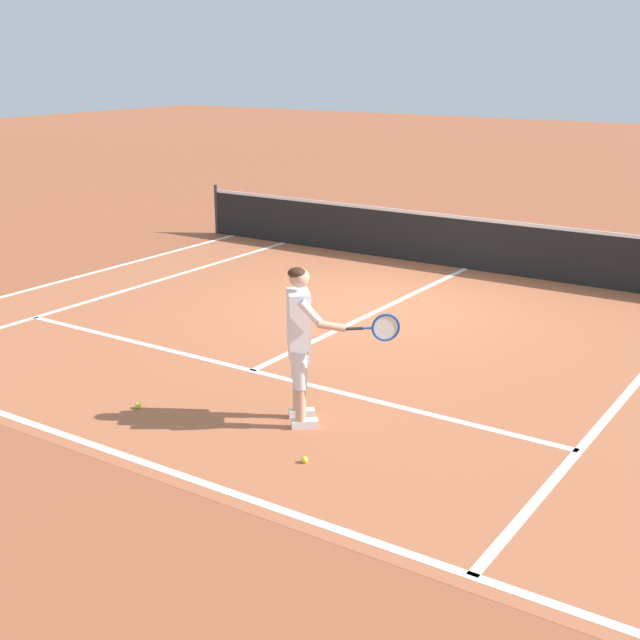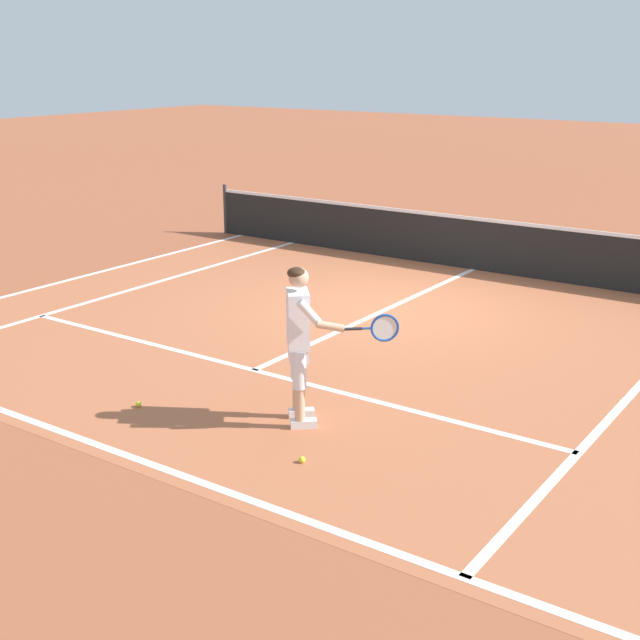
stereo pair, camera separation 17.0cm
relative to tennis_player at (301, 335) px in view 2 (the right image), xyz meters
The scene contains 12 objects.
ground_plane 4.65m from the tennis_player, 108.23° to the left, with size 80.00×80.00×0.00m, color #9E5133.
court_inner_surface 3.34m from the tennis_player, 116.41° to the left, with size 10.98×9.38×0.00m, color #B2603D.
line_baseline 2.38m from the tennis_player, 131.07° to the right, with size 10.98×0.10×0.01m, color white.
line_service 1.97m from the tennis_player, 146.21° to the left, with size 8.23×0.10×0.01m, color white.
line_centre_service 4.50m from the tennis_player, 108.89° to the left, with size 0.10×6.40×0.01m, color white.
line_singles_left 6.31m from the tennis_player, 152.68° to the left, with size 0.10×8.98×0.01m, color white.
line_singles_right 4.05m from the tennis_player, 46.71° to the left, with size 0.10×8.98×0.01m, color white.
line_doubles_left 7.54m from the tennis_player, 157.52° to the left, with size 0.10×8.98×0.01m, color white.
tennis_net 7.50m from the tennis_player, 100.94° to the left, with size 11.96×0.08×1.07m.
tennis_player is the anchor object (origin of this frame).
tennis_ball_near_feet 2.11m from the tennis_player, 158.30° to the right, with size 0.07×0.07×0.07m, color #CCE02D.
tennis_ball_by_baseline 1.35m from the tennis_player, 53.89° to the right, with size 0.07×0.07×0.07m, color #CCE02D.
Camera 2 is at (6.42, -11.21, 3.79)m, focal length 48.41 mm.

